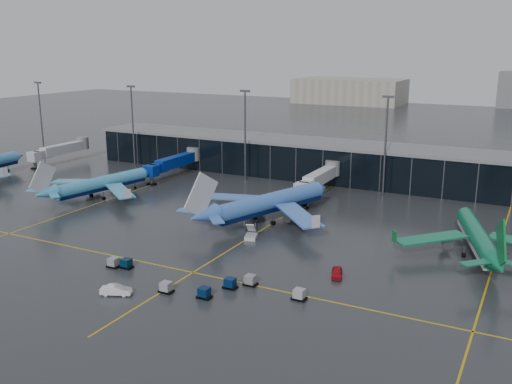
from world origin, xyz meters
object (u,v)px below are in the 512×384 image
at_px(baggage_carts, 196,280).
at_px(airliner_klm_near, 271,192).
at_px(mobile_airstair, 251,235).
at_px(airliner_arkefly, 102,175).
at_px(airliner_aer_lingus, 479,226).
at_px(service_van_white, 116,290).
at_px(service_van_red, 337,272).

bearing_deg(baggage_carts, airliner_klm_near, 97.28).
bearing_deg(mobile_airstair, airliner_arkefly, 149.03).
bearing_deg(airliner_klm_near, airliner_aer_lingus, 16.89).
xyz_separation_m(airliner_klm_near, airliner_aer_lingus, (43.06, -1.73, -0.92)).
relative_size(airliner_aer_lingus, service_van_white, 7.49).
relative_size(airliner_arkefly, airliner_klm_near, 0.86).
relative_size(airliner_arkefly, service_van_white, 7.54).
distance_m(airliner_aer_lingus, mobile_airstair, 42.83).
distance_m(baggage_carts, service_van_red, 23.37).
distance_m(airliner_klm_near, service_van_white, 46.46).
xyz_separation_m(service_van_red, service_van_white, (-27.90, -22.41, 0.04)).
bearing_deg(service_van_red, service_van_white, -159.59).
bearing_deg(mobile_airstair, service_van_white, -118.32).
bearing_deg(service_van_red, mobile_airstair, 135.88).
distance_m(airliner_aer_lingus, service_van_red, 29.51).
bearing_deg(airliner_arkefly, airliner_aer_lingus, 9.75).
height_order(mobile_airstair, service_van_white, mobile_airstair).
xyz_separation_m(airliner_arkefly, mobile_airstair, (48.73, -11.49, -4.84)).
height_order(airliner_klm_near, baggage_carts, airliner_klm_near).
xyz_separation_m(airliner_klm_near, baggage_carts, (4.74, -37.11, -5.74)).
bearing_deg(service_van_white, airliner_klm_near, -28.71).
distance_m(airliner_aer_lingus, service_van_white, 64.85).
distance_m(airliner_arkefly, service_van_white, 61.68).
distance_m(service_van_red, service_van_white, 35.78).
distance_m(airliner_arkefly, mobile_airstair, 50.30).
bearing_deg(airliner_aer_lingus, airliner_arkefly, 162.69).
xyz_separation_m(mobile_airstair, service_van_white, (-6.17, -32.89, 0.03)).
height_order(airliner_aer_lingus, service_van_white, airliner_aer_lingus).
bearing_deg(service_van_red, airliner_aer_lingus, 30.09).
distance_m(airliner_klm_near, mobile_airstair, 14.38).
height_order(airliner_arkefly, service_van_red, airliner_arkefly).
bearing_deg(mobile_airstair, service_van_red, -43.46).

